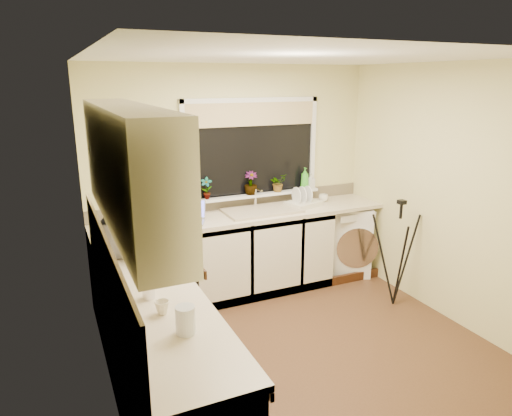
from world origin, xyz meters
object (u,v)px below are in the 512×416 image
at_px(tripod, 397,254).
at_px(plant_a, 206,188).
at_px(dish_rack, 303,204).
at_px(soap_bottle_green, 305,178).
at_px(steel_jar, 148,290).
at_px(plant_c, 251,183).
at_px(plant_d, 278,183).
at_px(kettle, 145,246).
at_px(cup_left, 162,307).
at_px(soap_bottle_clear, 310,181).
at_px(laptop, 190,216).
at_px(cup_back, 323,198).
at_px(microwave, 128,232).
at_px(washing_machine, 342,238).
at_px(glass_jug, 185,320).

xyz_separation_m(tripod, plant_a, (-1.65, 1.15, 0.60)).
height_order(dish_rack, soap_bottle_green, soap_bottle_green).
distance_m(steel_jar, plant_c, 2.34).
distance_m(plant_c, plant_d, 0.34).
distance_m(kettle, cup_left, 0.94).
bearing_deg(kettle, soap_bottle_clear, 26.24).
bearing_deg(plant_a, soap_bottle_clear, -0.88).
height_order(kettle, plant_d, plant_d).
distance_m(laptop, cup_back, 1.65).
height_order(dish_rack, microwave, microwave).
distance_m(tripod, soap_bottle_clear, 1.32).
xyz_separation_m(plant_d, cup_back, (0.54, -0.12, -0.21)).
bearing_deg(tripod, steel_jar, -170.91).
bearing_deg(soap_bottle_clear, plant_a, 179.12).
height_order(tripod, soap_bottle_green, soap_bottle_green).
distance_m(kettle, cup_back, 2.47).
relative_size(steel_jar, plant_d, 0.56).
relative_size(tripod, plant_d, 5.59).
bearing_deg(dish_rack, plant_a, 151.64).
relative_size(dish_rack, soap_bottle_green, 1.47).
bearing_deg(microwave, kettle, -149.47).
bearing_deg(cup_back, cup_left, -141.23).
distance_m(plant_c, soap_bottle_clear, 0.76).
xyz_separation_m(washing_machine, cup_back, (-0.26, 0.05, 0.52)).
bearing_deg(plant_c, laptop, -163.67).
xyz_separation_m(laptop, steel_jar, (-0.75, -1.55, 0.00)).
xyz_separation_m(glass_jug, cup_back, (2.29, 2.18, -0.04)).
bearing_deg(soap_bottle_clear, microwave, -161.31).
bearing_deg(cup_left, washing_machine, 35.11).
xyz_separation_m(kettle, steel_jar, (-0.12, -0.69, -0.06)).
bearing_deg(steel_jar, washing_machine, 31.07).
height_order(glass_jug, microwave, microwave).
height_order(laptop, glass_jug, laptop).
distance_m(tripod, plant_c, 1.73).
bearing_deg(cup_left, soap_bottle_clear, 41.75).
distance_m(steel_jar, plant_a, 2.05).
relative_size(laptop, soap_bottle_clear, 2.14).
relative_size(kettle, steel_jar, 1.97).
height_order(steel_jar, plant_a, plant_a).
height_order(dish_rack, plant_c, plant_c).
distance_m(glass_jug, plant_c, 2.70).
distance_m(laptop, tripod, 2.15).
distance_m(microwave, plant_a, 1.23).
bearing_deg(tripod, microwave, 167.60).
bearing_deg(plant_d, dish_rack, -41.73).
xyz_separation_m(laptop, tripod, (1.91, -0.92, -0.39)).
bearing_deg(soap_bottle_green, plant_a, 179.34).
height_order(kettle, cup_left, kettle).
relative_size(laptop, soap_bottle_green, 1.53).
xyz_separation_m(washing_machine, glass_jug, (-2.56, -2.12, 0.56)).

